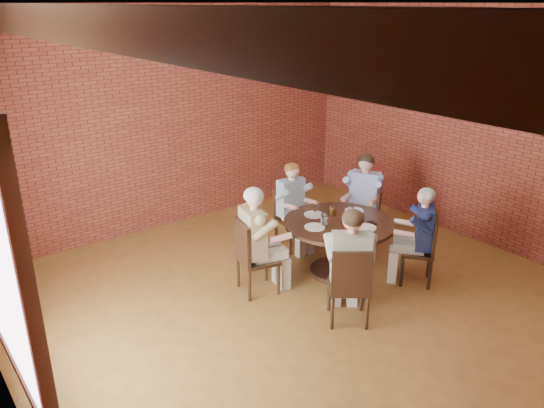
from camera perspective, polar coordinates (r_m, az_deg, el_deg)
floor at (r=6.39m, az=5.33°, el=-11.44°), size 7.00×7.00×0.00m
ceiling at (r=5.40m, az=6.61°, el=20.67°), size 7.00×7.00×0.00m
wall_back at (r=8.47m, az=-10.62°, el=8.92°), size 7.00×0.00×7.00m
wall_right at (r=8.18m, az=22.95°, el=7.20°), size 0.00×7.00×7.00m
ceiling_beam at (r=4.12m, az=-20.35°, el=17.72°), size 0.22×6.90×0.26m
dining_table at (r=7.01m, az=7.14°, el=-3.52°), size 1.44×1.44×0.75m
chair_a at (r=8.06m, az=9.86°, el=-0.48°), size 0.59×0.59×0.95m
diner_a at (r=7.92m, az=9.75°, el=0.41°), size 0.84×0.78×1.35m
chair_b at (r=7.76m, az=1.89°, el=-1.15°), size 0.42×0.42×0.91m
diner_b at (r=7.64m, az=2.27°, el=-0.32°), size 0.52×0.63×1.29m
chair_c at (r=6.51m, az=-2.28°, el=-5.46°), size 0.54×0.54×0.96m
diner_c at (r=6.47m, az=-1.55°, el=-3.98°), size 0.79×0.70×1.38m
chair_d at (r=5.94m, az=8.38°, el=-8.47°), size 0.62×0.62×0.96m
diner_d at (r=5.94m, az=8.35°, el=-6.64°), size 0.85×0.87×1.37m
chair_e at (r=7.01m, az=16.04°, el=-4.51°), size 0.57×0.57×0.91m
diner_e at (r=6.95m, az=15.51°, el=-3.37°), size 0.78×0.79×1.29m
plate_a at (r=7.28m, az=8.85°, el=-0.72°), size 0.26×0.26×0.01m
plate_b at (r=7.08m, az=4.51°, el=-1.15°), size 0.26×0.26×0.01m
plate_c at (r=6.70m, az=4.62°, el=-2.49°), size 0.26×0.26×0.01m
plate_d at (r=6.77m, az=10.07°, el=-2.52°), size 0.26×0.26×0.01m
glass_a at (r=7.18m, az=8.53°, el=-0.47°), size 0.07×0.07×0.14m
glass_b at (r=7.09m, az=6.50°, el=-0.67°), size 0.07×0.07×0.14m
glass_c at (r=7.01m, az=4.78°, el=-0.84°), size 0.07×0.07×0.14m
glass_d at (r=6.80m, az=5.55°, el=-1.58°), size 0.07×0.07×0.14m
glass_e at (r=6.71m, az=5.70°, el=-1.92°), size 0.07×0.07×0.14m
glass_f at (r=6.55m, az=8.06°, el=-2.60°), size 0.07×0.07×0.14m
smartphone at (r=6.93m, az=10.74°, el=-2.02°), size 0.08×0.13×0.01m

